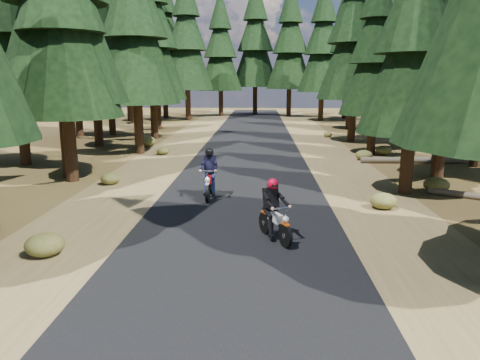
# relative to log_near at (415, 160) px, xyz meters

# --- Properties ---
(ground) EXTENTS (120.00, 120.00, 0.00)m
(ground) POSITION_rel_log_near_xyz_m (-8.57, -11.13, -0.16)
(ground) COLOR #4B371A
(ground) RESTS_ON ground
(road) EXTENTS (6.00, 100.00, 0.01)m
(road) POSITION_rel_log_near_xyz_m (-8.57, -6.13, -0.15)
(road) COLOR black
(road) RESTS_ON ground
(shoulder_l) EXTENTS (3.20, 100.00, 0.01)m
(shoulder_l) POSITION_rel_log_near_xyz_m (-13.17, -6.13, -0.16)
(shoulder_l) COLOR brown
(shoulder_l) RESTS_ON ground
(shoulder_r) EXTENTS (3.20, 100.00, 0.01)m
(shoulder_r) POSITION_rel_log_near_xyz_m (-3.97, -6.13, -0.16)
(shoulder_r) COLOR brown
(shoulder_r) RESTS_ON ground
(pine_forest) EXTENTS (34.59, 55.08, 16.32)m
(pine_forest) POSITION_rel_log_near_xyz_m (-8.59, 9.92, 7.73)
(pine_forest) COLOR black
(pine_forest) RESTS_ON ground
(log_near) EXTENTS (5.57, 0.46, 0.32)m
(log_near) POSITION_rel_log_near_xyz_m (0.00, 0.00, 0.00)
(log_near) COLOR #4C4233
(log_near) RESTS_ON ground
(understory_shrubs) EXTENTS (15.32, 33.18, 0.68)m
(understory_shrubs) POSITION_rel_log_near_xyz_m (-7.23, -4.37, 0.12)
(understory_shrubs) COLOR #474C1E
(understory_shrubs) RESTS_ON ground
(rider_lead) EXTENTS (1.27, 1.90, 1.64)m
(rider_lead) POSITION_rel_log_near_xyz_m (-7.55, -12.11, 0.39)
(rider_lead) COLOR silver
(rider_lead) RESTS_ON road
(rider_follow) EXTENTS (0.61, 1.99, 1.78)m
(rider_follow) POSITION_rel_log_near_xyz_m (-9.76, -7.62, 0.44)
(rider_follow) COLOR maroon
(rider_follow) RESTS_ON road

